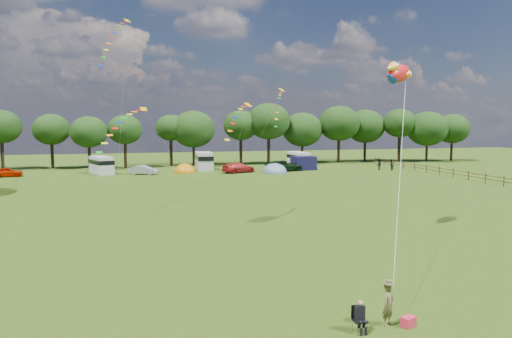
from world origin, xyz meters
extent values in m
plane|color=black|center=(0.00, 0.00, 0.00)|extent=(180.00, 180.00, 0.00)
cylinder|color=black|center=(-26.90, 55.70, 2.13)|extent=(0.49, 0.49, 4.25)
ellipsoid|color=black|center=(-26.90, 55.70, 6.45)|extent=(5.86, 5.86, 4.98)
cylinder|color=black|center=(-20.03, 56.31, 1.95)|extent=(0.47, 0.47, 3.90)
ellipsoid|color=black|center=(-20.03, 56.31, 6.00)|extent=(5.58, 5.58, 4.74)
cylinder|color=black|center=(-14.36, 53.27, 1.78)|extent=(0.44, 0.44, 3.56)
ellipsoid|color=black|center=(-14.36, 53.27, 5.64)|extent=(5.56, 5.56, 4.73)
cylinder|color=black|center=(-9.09, 54.23, 1.98)|extent=(0.47, 0.47, 3.95)
ellipsoid|color=black|center=(-9.09, 54.23, 5.95)|extent=(5.33, 5.33, 4.53)
cylinder|color=black|center=(-1.92, 56.03, 2.17)|extent=(0.50, 0.50, 4.33)
ellipsoid|color=black|center=(-1.92, 56.03, 6.19)|extent=(4.95, 4.95, 4.21)
cylinder|color=black|center=(1.70, 55.56, 1.66)|extent=(0.43, 0.43, 3.31)
ellipsoid|color=black|center=(1.70, 55.56, 5.95)|extent=(7.03, 7.03, 5.98)
cylinder|color=black|center=(9.66, 55.80, 2.18)|extent=(0.50, 0.50, 4.36)
ellipsoid|color=black|center=(9.66, 55.80, 6.56)|extent=(5.84, 5.84, 4.97)
cylinder|color=black|center=(14.25, 54.92, 2.27)|extent=(0.51, 0.51, 4.55)
ellipsoid|color=black|center=(14.25, 54.92, 7.23)|extent=(7.15, 7.15, 6.08)
cylinder|color=black|center=(20.49, 55.63, 1.61)|extent=(0.42, 0.42, 3.21)
ellipsoid|color=black|center=(20.49, 55.63, 5.80)|extent=(6.90, 6.90, 5.86)
cylinder|color=black|center=(26.98, 54.96, 2.09)|extent=(0.48, 0.48, 4.17)
ellipsoid|color=black|center=(26.98, 54.96, 6.86)|extent=(7.16, 7.16, 6.09)
cylinder|color=black|center=(32.97, 56.89, 1.83)|extent=(0.45, 0.45, 3.66)
ellipsoid|color=black|center=(32.97, 56.89, 6.31)|extent=(7.05, 7.05, 5.99)
cylinder|color=black|center=(38.41, 54.37, 2.32)|extent=(0.52, 0.52, 4.65)
ellipsoid|color=black|center=(38.41, 54.37, 6.88)|extent=(5.96, 5.96, 5.06)
cylinder|color=black|center=(43.16, 53.04, 1.59)|extent=(0.42, 0.42, 3.19)
ellipsoid|color=black|center=(43.16, 53.04, 5.89)|extent=(7.23, 7.23, 6.14)
cylinder|color=black|center=(48.55, 53.44, 1.76)|extent=(0.44, 0.44, 3.52)
ellipsoid|color=black|center=(48.55, 53.44, 5.86)|extent=(6.22, 6.22, 5.28)
cylinder|color=#472D19|center=(32.00, 21.00, 0.60)|extent=(0.12, 0.12, 1.20)
cylinder|color=#472D19|center=(32.00, 24.00, 0.60)|extent=(0.12, 0.12, 1.20)
cylinder|color=#472D19|center=(32.00, 22.50, 0.95)|extent=(0.08, 3.00, 0.08)
cylinder|color=#472D19|center=(32.00, 22.50, 0.55)|extent=(0.08, 3.00, 0.08)
cylinder|color=#472D19|center=(32.00, 27.00, 0.60)|extent=(0.12, 0.12, 1.20)
cylinder|color=#472D19|center=(32.00, 25.50, 0.95)|extent=(0.08, 3.00, 0.08)
cylinder|color=#472D19|center=(32.00, 25.50, 0.55)|extent=(0.08, 3.00, 0.08)
cylinder|color=#472D19|center=(32.00, 30.00, 0.60)|extent=(0.12, 0.12, 1.20)
cylinder|color=#472D19|center=(32.00, 28.50, 0.95)|extent=(0.08, 3.00, 0.08)
cylinder|color=#472D19|center=(32.00, 28.50, 0.55)|extent=(0.08, 3.00, 0.08)
cylinder|color=#472D19|center=(32.00, 33.00, 0.60)|extent=(0.12, 0.12, 1.20)
cylinder|color=#472D19|center=(32.00, 31.50, 0.95)|extent=(0.08, 3.00, 0.08)
cylinder|color=#472D19|center=(32.00, 31.50, 0.55)|extent=(0.08, 3.00, 0.08)
cylinder|color=#472D19|center=(32.00, 36.00, 0.60)|extent=(0.12, 0.12, 1.20)
cylinder|color=#472D19|center=(32.00, 34.50, 0.95)|extent=(0.08, 3.00, 0.08)
cylinder|color=#472D19|center=(32.00, 34.50, 0.55)|extent=(0.08, 3.00, 0.08)
cylinder|color=#472D19|center=(32.00, 39.00, 0.60)|extent=(0.12, 0.12, 1.20)
cylinder|color=#472D19|center=(32.00, 37.50, 0.95)|extent=(0.08, 3.00, 0.08)
cylinder|color=#472D19|center=(32.00, 37.50, 0.55)|extent=(0.08, 3.00, 0.08)
cylinder|color=#472D19|center=(32.00, 42.00, 0.60)|extent=(0.12, 0.12, 1.20)
cylinder|color=#472D19|center=(32.00, 40.50, 0.95)|extent=(0.08, 3.00, 0.08)
cylinder|color=#472D19|center=(32.00, 40.50, 0.55)|extent=(0.08, 3.00, 0.08)
cylinder|color=#472D19|center=(32.00, 45.00, 0.60)|extent=(0.12, 0.12, 1.20)
cylinder|color=#472D19|center=(32.00, 43.50, 0.95)|extent=(0.08, 3.00, 0.08)
cylinder|color=#472D19|center=(32.00, 43.50, 0.55)|extent=(0.08, 3.00, 0.08)
cylinder|color=#472D19|center=(32.00, 48.00, 0.60)|extent=(0.12, 0.12, 1.20)
cylinder|color=#472D19|center=(32.00, 46.50, 0.95)|extent=(0.08, 3.00, 0.08)
cylinder|color=#472D19|center=(32.00, 46.50, 0.55)|extent=(0.08, 3.00, 0.08)
cylinder|color=#472D19|center=(32.00, 51.00, 0.60)|extent=(0.12, 0.12, 1.20)
cylinder|color=#472D19|center=(32.00, 49.50, 0.95)|extent=(0.08, 3.00, 0.08)
cylinder|color=#472D19|center=(32.00, 49.50, 0.55)|extent=(0.08, 3.00, 0.08)
imported|color=#B01900|center=(-24.05, 45.09, 0.64)|extent=(3.93, 1.82, 1.27)
imported|color=#96979F|center=(-6.70, 43.72, 0.64)|extent=(3.87, 2.64, 1.28)
imported|color=#A81E1D|center=(6.39, 42.87, 0.72)|extent=(5.19, 3.73, 1.44)
imported|color=black|center=(13.38, 43.53, 0.76)|extent=(5.80, 3.01, 1.53)
cube|color=silver|center=(-12.31, 46.07, 1.20)|extent=(3.60, 5.20, 2.39)
cube|color=black|center=(-12.31, 46.07, 1.68)|extent=(3.68, 5.30, 0.57)
cylinder|color=black|center=(-11.77, 44.66, 0.34)|extent=(0.72, 0.47, 0.67)
cylinder|color=black|center=(-12.84, 47.48, 0.34)|extent=(0.72, 0.47, 0.67)
cube|color=#B5B4B7|center=(2.34, 48.47, 1.31)|extent=(2.42, 5.30, 2.61)
cube|color=black|center=(2.34, 48.47, 1.84)|extent=(2.46, 5.41, 0.62)
cylinder|color=black|center=(2.28, 46.83, 0.37)|extent=(0.74, 0.30, 0.74)
cylinder|color=black|center=(2.40, 50.12, 0.37)|extent=(0.74, 0.30, 0.74)
cube|color=silver|center=(17.68, 49.32, 1.18)|extent=(2.56, 4.91, 2.35)
cube|color=black|center=(17.68, 49.32, 1.65)|extent=(2.61, 5.01, 0.56)
cylinder|color=black|center=(17.86, 47.85, 0.33)|extent=(0.69, 0.32, 0.66)
cylinder|color=black|center=(17.50, 50.79, 0.33)|extent=(0.69, 0.32, 0.66)
ellipsoid|color=#BB6A08|center=(-0.96, 44.92, 0.02)|extent=(3.08, 3.54, 2.53)
cylinder|color=#BB6A08|center=(-0.96, 44.92, 0.04)|extent=(3.24, 3.24, 0.08)
ellipsoid|color=slate|center=(11.23, 41.24, 0.02)|extent=(3.47, 3.99, 2.71)
cylinder|color=slate|center=(11.23, 41.24, 0.04)|extent=(3.64, 3.64, 0.08)
cube|color=black|center=(16.73, 44.51, 1.01)|extent=(3.42, 2.86, 2.02)
imported|color=brown|center=(0.33, -9.99, 0.77)|extent=(0.67, 0.61, 1.54)
cylinder|color=#99999E|center=(-1.13, -10.48, 0.20)|extent=(0.02, 0.02, 0.41)
cylinder|color=#99999E|center=(-0.74, -10.48, 0.20)|extent=(0.02, 0.02, 0.41)
cylinder|color=#99999E|center=(-1.13, -10.09, 0.20)|extent=(0.02, 0.02, 0.41)
cylinder|color=#99999E|center=(-0.74, -10.09, 0.20)|extent=(0.02, 0.02, 0.41)
cube|color=black|center=(-0.93, -10.28, 0.41)|extent=(0.49, 0.48, 0.04)
cube|color=black|center=(-0.93, -10.07, 0.66)|extent=(0.46, 0.08, 0.49)
cube|color=black|center=(-0.93, -10.25, 0.69)|extent=(0.35, 0.24, 0.51)
sphere|color=tan|center=(-0.93, -10.27, 1.05)|extent=(0.19, 0.19, 0.19)
cube|color=red|center=(0.97, -10.29, 0.18)|extent=(0.61, 0.53, 0.37)
ellipsoid|color=red|center=(8.94, 4.58, 10.50)|extent=(3.06, 2.68, 1.73)
ellipsoid|color=yellow|center=(8.94, 4.58, 10.36)|extent=(1.91, 1.67, 0.95)
cone|color=#FAA02B|center=(7.90, 3.80, 10.77)|extent=(1.30, 1.24, 0.91)
cone|color=#1333AF|center=(7.90, 3.80, 10.23)|extent=(1.30, 1.24, 0.91)
cone|color=#1333AF|center=(9.02, 4.64, 11.06)|extent=(0.97, 0.99, 0.77)
sphere|color=white|center=(9.58, 5.46, 10.66)|extent=(0.29, 0.29, 0.29)
sphere|color=black|center=(9.61, 5.54, 10.66)|extent=(0.14, 0.14, 0.14)
cube|color=#E3B406|center=(-8.44, 32.00, 18.28)|extent=(0.85, 0.84, 0.40)
cube|color=red|center=(-8.71, 31.50, 18.06)|extent=(0.60, 0.57, 0.11)
cube|color=orange|center=(-8.98, 31.01, 17.79)|extent=(0.60, 0.57, 0.12)
cube|color=yellow|center=(-9.25, 30.51, 17.45)|extent=(0.59, 0.56, 0.13)
cube|color=#198C1E|center=(-9.52, 30.02, 17.02)|extent=(0.59, 0.56, 0.14)
cube|color=#0C1EB2|center=(-9.79, 29.52, 16.52)|extent=(0.59, 0.56, 0.15)
cube|color=red|center=(-10.06, 29.03, 15.93)|extent=(0.58, 0.55, 0.16)
cube|color=orange|center=(-10.33, 28.53, 15.27)|extent=(0.58, 0.55, 0.17)
cube|color=yellow|center=(-10.60, 28.04, 14.52)|extent=(0.58, 0.54, 0.18)
cube|color=#198C1E|center=(-10.87, 27.54, 13.70)|extent=(0.57, 0.54, 0.19)
cube|color=#0C1EB2|center=(-11.14, 27.05, 12.79)|extent=(0.57, 0.53, 0.20)
cube|color=#CE9702|center=(-7.26, 19.77, 8.39)|extent=(0.74, 0.70, 0.36)
cube|color=red|center=(-7.66, 19.32, 8.28)|extent=(0.58, 0.42, 0.10)
cube|color=orange|center=(-8.07, 18.87, 8.14)|extent=(0.58, 0.41, 0.11)
cube|color=yellow|center=(-8.47, 18.42, 7.91)|extent=(0.58, 0.41, 0.12)
cube|color=#198C1E|center=(-8.88, 17.97, 7.60)|extent=(0.57, 0.41, 0.13)
cube|color=#0C1EB2|center=(-9.28, 17.52, 7.21)|extent=(0.57, 0.40, 0.14)
cube|color=red|center=(-9.69, 17.07, 6.74)|extent=(0.57, 0.40, 0.15)
cube|color=orange|center=(-10.09, 16.62, 6.20)|extent=(0.57, 0.39, 0.16)
cube|color=yellow|center=(-10.50, 16.17, 5.57)|extent=(0.57, 0.39, 0.16)
cube|color=#198C1E|center=(-10.90, 15.72, 4.86)|extent=(0.56, 0.38, 0.17)
cube|color=#FFB708|center=(0.46, 12.30, 8.61)|extent=(0.69, 0.69, 0.33)
cube|color=red|center=(0.14, 11.76, 8.53)|extent=(0.49, 0.47, 0.09)
cube|color=orange|center=(-0.17, 11.22, 8.42)|extent=(0.49, 0.47, 0.10)
cube|color=yellow|center=(-0.49, 10.68, 8.23)|extent=(0.48, 0.46, 0.11)
cube|color=#198C1E|center=(-0.80, 10.14, 7.96)|extent=(0.48, 0.46, 0.12)
cube|color=#0C1EB2|center=(-1.12, 9.60, 7.61)|extent=(0.48, 0.46, 0.13)
cube|color=red|center=(-1.43, 9.06, 7.17)|extent=(0.48, 0.45, 0.13)
cube|color=orange|center=(-1.75, 8.52, 6.66)|extent=(0.47, 0.45, 0.14)
cube|color=yellow|center=(-2.06, 7.98, 6.07)|extent=(0.47, 0.45, 0.15)
imported|color=black|center=(29.04, 40.58, 0.82)|extent=(0.92, 0.90, 1.64)
imported|color=black|center=(27.66, 41.67, 0.88)|extent=(1.25, 0.99, 1.75)
cube|color=#F5EE0F|center=(8.10, 27.98, 10.78)|extent=(0.79, 0.79, 0.37)
cube|color=red|center=(7.88, 27.49, 10.62)|extent=(0.55, 0.54, 0.10)
cube|color=orange|center=(7.65, 26.99, 10.41)|extent=(0.55, 0.54, 0.11)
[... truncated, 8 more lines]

